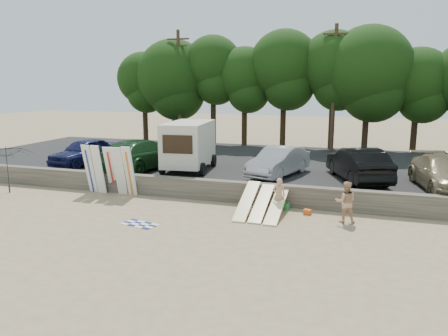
{
  "coord_description": "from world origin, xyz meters",
  "views": [
    {
      "loc": [
        4.13,
        -16.54,
        5.63
      ],
      "look_at": [
        -2.09,
        3.0,
        1.63
      ],
      "focal_mm": 35.0,
      "sensor_mm": 36.0,
      "label": 1
    }
  ],
  "objects": [
    {
      "name": "surfboard_upright_1",
      "position": [
        -8.64,
        2.36,
        1.28
      ],
      "size": [
        0.54,
        0.6,
        2.56
      ],
      "primitive_type": "cube",
      "rotation": [
        0.2,
        0.0,
        -0.07
      ],
      "color": "white",
      "rests_on": "ground"
    },
    {
      "name": "beachgoer_b",
      "position": [
        3.64,
        1.34,
        0.86
      ],
      "size": [
        0.92,
        0.76,
        1.72
      ],
      "primitive_type": "imported",
      "rotation": [
        0.0,
        0.0,
        3.28
      ],
      "color": "tan",
      "rests_on": "ground"
    },
    {
      "name": "surfboard_low_1",
      "position": [
        0.14,
        1.38,
        0.51
      ],
      "size": [
        0.56,
        2.87,
        1.02
      ],
      "primitive_type": "cube",
      "rotation": [
        0.32,
        0.0,
        0.0
      ],
      "color": "#FFEAA0",
      "rests_on": "ground"
    },
    {
      "name": "cooler",
      "position": [
        0.96,
        2.4,
        0.16
      ],
      "size": [
        0.47,
        0.43,
        0.32
      ],
      "primitive_type": "cube",
      "rotation": [
        0.0,
        0.0,
        -0.42
      ],
      "color": "#23813D",
      "rests_on": "ground"
    },
    {
      "name": "gear_bag",
      "position": [
        2.05,
        1.98,
        0.11
      ],
      "size": [
        0.35,
        0.31,
        0.22
      ],
      "primitive_type": "cube",
      "rotation": [
        0.0,
        0.0,
        -0.23
      ],
      "color": "#DD571A",
      "rests_on": "ground"
    },
    {
      "name": "ground",
      "position": [
        0.0,
        0.0,
        0.0
      ],
      "size": [
        120.0,
        120.0,
        0.0
      ],
      "primitive_type": "plane",
      "color": "tan",
      "rests_on": "ground"
    },
    {
      "name": "seawall",
      "position": [
        0.0,
        3.0,
        0.5
      ],
      "size": [
        44.0,
        0.5,
        1.0
      ],
      "primitive_type": "cube",
      "color": "#6B6356",
      "rests_on": "ground"
    },
    {
      "name": "beach_umbrella",
      "position": [
        -13.28,
        1.06,
        1.25
      ],
      "size": [
        3.87,
        3.88,
        2.5
      ],
      "primitive_type": "imported",
      "rotation": [
        0.0,
        0.0,
        5.57
      ],
      "color": "black",
      "rests_on": "ground"
    },
    {
      "name": "beachgoer_a",
      "position": [
        0.8,
        1.86,
        0.78
      ],
      "size": [
        0.64,
        0.49,
        1.57
      ],
      "primitive_type": "imported",
      "rotation": [
        0.0,
        0.0,
        3.37
      ],
      "color": "tan",
      "rests_on": "ground"
    },
    {
      "name": "surfboard_low_2",
      "position": [
        0.8,
        1.33,
        0.44
      ],
      "size": [
        0.56,
        2.91,
        0.87
      ],
      "primitive_type": "cube",
      "rotation": [
        0.27,
        0.0,
        0.0
      ],
      "color": "#FFEAA0",
      "rests_on": "ground"
    },
    {
      "name": "surfboard_upright_2",
      "position": [
        -8.03,
        2.58,
        1.25
      ],
      "size": [
        0.64,
        0.93,
        2.49
      ],
      "primitive_type": "cube",
      "rotation": [
        0.31,
        0.0,
        0.17
      ],
      "color": "white",
      "rests_on": "ground"
    },
    {
      "name": "parking_lot",
      "position": [
        0.0,
        10.5,
        0.35
      ],
      "size": [
        44.0,
        14.5,
        0.7
      ],
      "primitive_type": "cube",
      "color": "#282828",
      "rests_on": "ground"
    },
    {
      "name": "car_1",
      "position": [
        -8.04,
        5.74,
        1.59
      ],
      "size": [
        3.25,
        6.37,
        1.77
      ],
      "primitive_type": "imported",
      "rotation": [
        0.0,
        0.0,
        3.01
      ],
      "color": "#153C1B",
      "rests_on": "parking_lot"
    },
    {
      "name": "car_2",
      "position": [
        -0.08,
        6.41,
        1.47
      ],
      "size": [
        2.9,
        4.96,
        1.54
      ],
      "primitive_type": "imported",
      "rotation": [
        0.0,
        0.0,
        -0.29
      ],
      "color": "#A4A3A8",
      "rests_on": "parking_lot"
    },
    {
      "name": "car_3",
      "position": [
        4.01,
        6.43,
        1.56
      ],
      "size": [
        3.58,
        5.54,
        1.73
      ],
      "primitive_type": "imported",
      "rotation": [
        0.0,
        0.0,
        3.51
      ],
      "color": "black",
      "rests_on": "parking_lot"
    },
    {
      "name": "utility_poles",
      "position": [
        2.0,
        16.0,
        5.43
      ],
      "size": [
        25.8,
        0.26,
        9.0
      ],
      "color": "#473321",
      "rests_on": "parking_lot"
    },
    {
      "name": "beach_towel",
      "position": [
        -4.26,
        -1.46,
        0.01
      ],
      "size": [
        1.81,
        1.81,
        0.0
      ],
      "primitive_type": "plane",
      "rotation": [
        0.0,
        0.0,
        -0.24
      ],
      "color": "white",
      "rests_on": "ground"
    },
    {
      "name": "surfboard_upright_4",
      "position": [
        -6.92,
        2.46,
        1.28
      ],
      "size": [
        0.53,
        0.62,
        2.56
      ],
      "primitive_type": "cube",
      "rotation": [
        0.21,
        0.0,
        -0.06
      ],
      "color": "white",
      "rests_on": "ground"
    },
    {
      "name": "surfboard_low_0",
      "position": [
        -0.52,
        1.33,
        0.58
      ],
      "size": [
        0.56,
        2.82,
        1.15
      ],
      "primitive_type": "cube",
      "rotation": [
        0.37,
        0.0,
        0.0
      ],
      "color": "#FFEAA0",
      "rests_on": "ground"
    },
    {
      "name": "box_trailer",
      "position": [
        -5.27,
        6.35,
        2.24
      ],
      "size": [
        2.87,
        4.56,
        2.76
      ],
      "rotation": [
        0.0,
        0.0,
        0.11
      ],
      "color": "beige",
      "rests_on": "parking_lot"
    },
    {
      "name": "car_0",
      "position": [
        -12.01,
        5.98,
        1.5
      ],
      "size": [
        2.69,
        4.95,
        1.6
      ],
      "primitive_type": "imported",
      "rotation": [
        0.0,
        0.0,
        -0.18
      ],
      "color": "#131744",
      "rests_on": "parking_lot"
    },
    {
      "name": "treeline",
      "position": [
        0.09,
        17.47,
        6.4
      ],
      "size": [
        32.82,
        6.59,
        9.03
      ],
      "color": "#382616",
      "rests_on": "parking_lot"
    },
    {
      "name": "car_4",
      "position": [
        7.86,
        5.65,
        1.47
      ],
      "size": [
        3.02,
        5.56,
        1.53
      ],
      "primitive_type": "imported",
      "rotation": [
        0.0,
        0.0,
        0.17
      ],
      "color": "#827353",
      "rests_on": "parking_lot"
    },
    {
      "name": "surfboard_upright_0",
      "position": [
        -9.19,
        2.39,
        1.28
      ],
      "size": [
        0.55,
        0.63,
        2.56
      ],
      "primitive_type": "cube",
      "rotation": [
        0.2,
        0.0,
        -0.1
      ],
      "color": "white",
      "rests_on": "ground"
    },
    {
      "name": "surfboard_upright_3",
      "position": [
        -7.42,
        2.37,
        1.26
      ],
      "size": [
        0.58,
        0.79,
        2.53
      ],
      "primitive_type": "cube",
      "rotation": [
        0.26,
        0.0,
        0.11
      ],
      "color": "white",
      "rests_on": "ground"
    }
  ]
}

